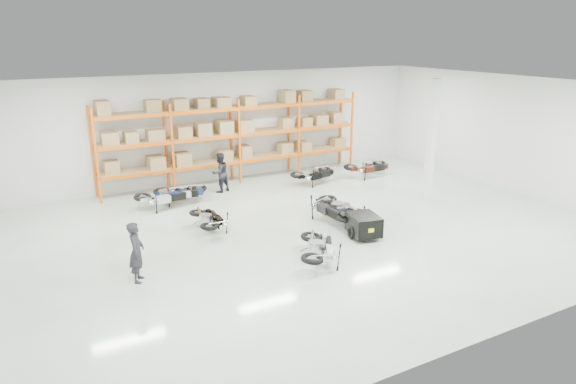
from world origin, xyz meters
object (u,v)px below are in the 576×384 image
trailer (364,225)px  moto_back_d (368,164)px  moto_blue_centre (345,209)px  person_back (220,173)px  moto_touring_right (335,205)px  moto_back_b (165,193)px  moto_back_a (181,189)px  person_left (137,252)px  moto_back_c (314,171)px  moto_silver_left (320,244)px  moto_black_far_left (209,216)px

trailer → moto_back_d: (4.39, 5.60, 0.14)m
moto_blue_centre → moto_back_d: 5.99m
trailer → person_back: bearing=119.4°
moto_touring_right → person_back: person_back is taller
trailer → moto_back_b: size_ratio=0.98×
moto_back_a → person_left: bearing=165.4°
trailer → person_back: 6.91m
moto_blue_centre → moto_back_d: bearing=-117.7°
moto_blue_centre → person_back: 5.76m
trailer → moto_back_d: 7.12m
moto_blue_centre → moto_back_c: moto_back_c is taller
person_back → moto_touring_right: bearing=94.9°
person_left → moto_back_a: bearing=-4.4°
moto_back_a → person_left: size_ratio=1.07×
moto_back_c → moto_silver_left: bearing=139.9°
moto_blue_centre → moto_back_b: (-4.74, 4.42, 0.05)m
moto_silver_left → moto_black_far_left: size_ratio=1.10×
moto_back_d → person_back: 6.57m
moto_blue_centre → moto_back_c: bearing=-92.6°
moto_blue_centre → moto_silver_left: 3.20m
moto_touring_right → person_back: (-2.10, 4.98, 0.19)m
person_back → moto_black_far_left: bearing=45.9°
moto_silver_left → moto_back_d: moto_back_d is taller
moto_back_a → moto_back_d: size_ratio=0.92×
moto_blue_centre → moto_back_a: bearing=-32.6°
person_left → person_back: (4.63, 6.18, -0.00)m
trailer → moto_back_a: (-3.88, 6.02, 0.09)m
trailer → moto_back_c: moto_back_c is taller
moto_back_b → moto_back_c: size_ratio=1.03×
moto_back_a → person_back: person_back is taller
moto_back_b → person_left: bearing=153.8°
moto_blue_centre → moto_back_a: moto_back_a is taller
person_left → moto_silver_left: bearing=-83.0°
moto_black_far_left → moto_back_a: moto_back_a is taller
moto_touring_right → person_left: (-6.73, -1.21, 0.19)m
moto_back_c → moto_back_b: bearing=81.0°
moto_touring_right → person_back: bearing=111.9°
moto_back_d → person_back: person_back is taller
moto_black_far_left → moto_back_d: 8.79m
moto_back_a → moto_touring_right: bearing=-126.5°
moto_silver_left → moto_touring_right: bearing=-101.1°
moto_silver_left → moto_back_d: bearing=-105.5°
moto_back_a → person_left: person_left is taller
person_left → person_back: 7.73m
moto_blue_centre → moto_black_far_left: size_ratio=1.04×
moto_silver_left → moto_black_far_left: bearing=-34.1°
moto_black_far_left → person_left: person_left is taller
trailer → moto_back_b: bearing=140.1°
moto_silver_left → moto_back_d: 9.19m
moto_touring_right → moto_silver_left: bearing=-131.8°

